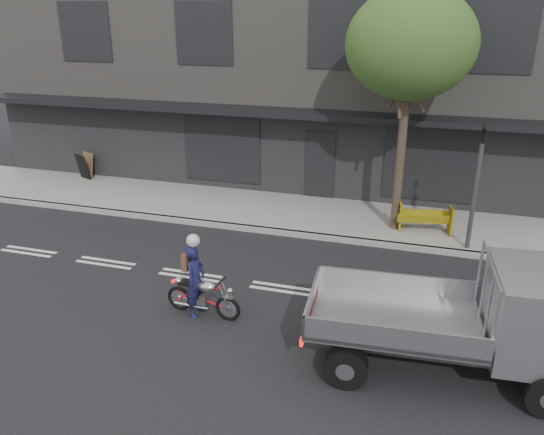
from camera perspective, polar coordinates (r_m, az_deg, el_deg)
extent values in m
plane|color=black|center=(12.59, 1.26, -7.70)|extent=(80.00, 80.00, 0.00)
cube|color=gray|center=(16.71, 5.58, 0.13)|extent=(32.00, 3.20, 0.15)
cube|color=gray|center=(15.26, 4.38, -1.97)|extent=(32.00, 0.20, 0.15)
cube|color=slate|center=(22.19, 9.49, 15.71)|extent=(26.00, 10.00, 8.00)
cylinder|color=#382B21|center=(15.39, 13.55, 5.29)|extent=(0.24, 0.24, 4.00)
ellipsoid|color=#37511E|center=(14.84, 14.70, 17.61)|extent=(3.40, 3.40, 2.89)
cylinder|color=#2D2D30|center=(14.76, 20.89, 1.73)|extent=(0.12, 0.12, 3.00)
imported|color=black|center=(14.31, 21.81, 8.33)|extent=(0.08, 0.10, 0.50)
torus|color=black|center=(11.85, -9.93, -8.54)|extent=(0.58, 0.13, 0.57)
torus|color=black|center=(11.35, -4.76, -9.74)|extent=(0.58, 0.13, 0.57)
cube|color=#2D2D30|center=(11.56, -7.63, -8.70)|extent=(0.31, 0.22, 0.24)
ellipsoid|color=silver|center=(11.33, -7.11, -7.34)|extent=(0.48, 0.30, 0.23)
cube|color=black|center=(11.53, -8.90, -7.03)|extent=(0.47, 0.24, 0.07)
cylinder|color=black|center=(11.11, -5.57, -6.94)|extent=(0.08, 0.51, 0.03)
imported|color=#15163C|center=(11.39, -8.23, -6.74)|extent=(0.43, 0.61, 1.59)
cylinder|color=black|center=(9.59, 7.93, -15.67)|extent=(0.79, 0.34, 0.77)
cylinder|color=black|center=(11.01, 8.79, -10.32)|extent=(0.79, 0.34, 0.77)
cylinder|color=black|center=(11.35, 25.63, -11.36)|extent=(0.79, 0.34, 0.77)
cube|color=#2D2D30|center=(10.25, 17.72, -12.69)|extent=(4.72, 1.33, 0.14)
cube|color=#AAAAAF|center=(10.14, 27.19, -9.23)|extent=(1.84, 1.94, 1.52)
cube|color=#999A9E|center=(9.99, 12.98, -10.58)|extent=(3.17, 2.18, 0.10)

